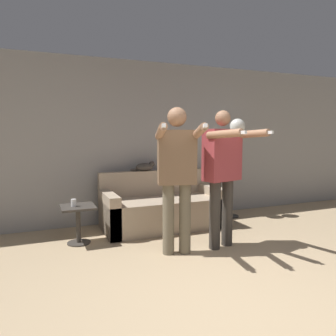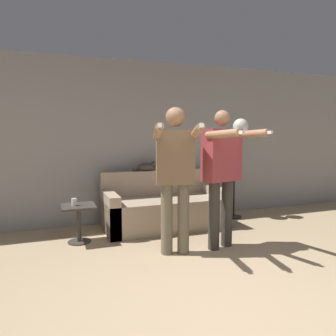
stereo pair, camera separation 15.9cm
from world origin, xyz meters
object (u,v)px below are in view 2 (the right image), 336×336
at_px(couch, 164,209).
at_px(person_right, 222,168).
at_px(cat, 147,167).
at_px(cup, 74,202).
at_px(person_left, 175,170).
at_px(side_table, 79,216).
at_px(floor_lamp, 236,137).

bearing_deg(couch, person_right, -71.51).
xyz_separation_m(cat, cup, (-1.18, -0.61, -0.37)).
relative_size(person_right, cup, 18.09).
bearing_deg(cup, cat, 27.41).
relative_size(person_left, side_table, 3.47).
height_order(person_left, cup, person_left).
relative_size(cat, cup, 4.23).
height_order(couch, side_table, couch).
relative_size(person_right, cat, 4.27).
relative_size(person_right, floor_lamp, 1.02).
distance_m(person_right, cat, 1.54).
bearing_deg(floor_lamp, cat, 173.10).
height_order(person_right, side_table, person_right).
height_order(person_left, person_right, person_left).
bearing_deg(person_right, cup, 139.48).
bearing_deg(floor_lamp, cup, -170.94).
distance_m(couch, side_table, 1.33).
xyz_separation_m(couch, side_table, (-1.30, -0.29, 0.07)).
relative_size(person_left, floor_lamp, 1.03).
distance_m(couch, person_left, 1.37).
bearing_deg(couch, person_left, -102.56).
bearing_deg(cup, couch, 12.39).
relative_size(side_table, cup, 5.27).
xyz_separation_m(couch, person_right, (0.38, -1.13, 0.73)).
bearing_deg(person_left, cup, 158.27).
xyz_separation_m(floor_lamp, side_table, (-2.64, -0.42, -1.02)).
bearing_deg(cup, side_table, 7.25).
bearing_deg(cat, couch, -61.68).
distance_m(floor_lamp, side_table, 2.86).
bearing_deg(cat, side_table, -151.76).
bearing_deg(person_left, couch, 92.77).
height_order(couch, person_left, person_left).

